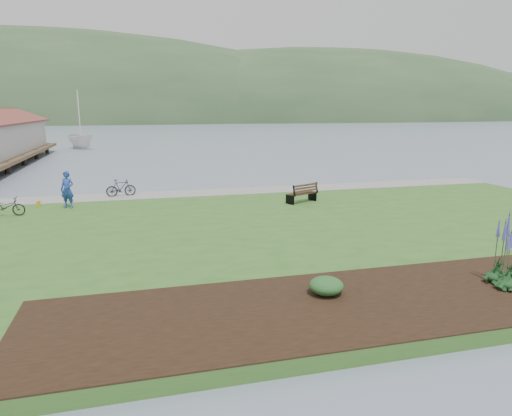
{
  "coord_description": "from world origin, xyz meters",
  "views": [
    {
      "loc": [
        -5.9,
        -19.9,
        5.37
      ],
      "look_at": [
        -1.23,
        -1.91,
        1.3
      ],
      "focal_mm": 32.0,
      "sensor_mm": 36.0,
      "label": 1
    }
  ],
  "objects": [
    {
      "name": "shrub_0",
      "position": [
        -1.14,
        -9.15,
        0.67
      ],
      "size": [
        0.94,
        0.94,
        0.47
      ],
      "primitive_type": "ellipsoid",
      "color": "#1E4C21",
      "rests_on": "garden_bed"
    },
    {
      "name": "far_hillside",
      "position": [
        20.0,
        170.0,
        0.0
      ],
      "size": [
        580.0,
        80.0,
        38.0
      ],
      "primitive_type": null,
      "color": "#2D4A29",
      "rests_on": "ground"
    },
    {
      "name": "bicycle_b",
      "position": [
        -6.94,
        7.04,
        0.9
      ],
      "size": [
        0.7,
        1.7,
        1.0
      ],
      "primitive_type": "imported",
      "rotation": [
        0.0,
        0.0,
        1.71
      ],
      "color": "black",
      "rests_on": "lawn"
    },
    {
      "name": "pannier",
      "position": [
        -11.0,
        5.22,
        0.55
      ],
      "size": [
        0.23,
        0.31,
        0.3
      ],
      "primitive_type": "cube",
      "rotation": [
        0.0,
        0.0,
        0.18
      ],
      "color": "#C08916",
      "rests_on": "lawn"
    },
    {
      "name": "garden_bed",
      "position": [
        3.0,
        -9.8,
        0.42
      ],
      "size": [
        24.0,
        4.4,
        0.04
      ],
      "primitive_type": "cube",
      "color": "black",
      "rests_on": "lawn"
    },
    {
      "name": "echium_0",
      "position": [
        3.95,
        -10.09,
        1.21
      ],
      "size": [
        0.62,
        0.62,
        1.92
      ],
      "color": "#133518",
      "rests_on": "garden_bed"
    },
    {
      "name": "lawn",
      "position": [
        0.0,
        -2.0,
        0.2
      ],
      "size": [
        34.0,
        20.0,
        0.4
      ],
      "primitive_type": "cube",
      "color": "#2E5B20",
      "rests_on": "ground"
    },
    {
      "name": "ground",
      "position": [
        0.0,
        0.0,
        0.0
      ],
      "size": [
        600.0,
        600.0,
        0.0
      ],
      "primitive_type": "plane",
      "color": "slate",
      "rests_on": "ground"
    },
    {
      "name": "sailboat",
      "position": [
        -13.16,
        45.78,
        0.0
      ],
      "size": [
        13.01,
        13.06,
        24.66
      ],
      "primitive_type": "imported",
      "rotation": [
        0.0,
        0.0,
        0.57
      ],
      "color": "silver",
      "rests_on": "ground"
    },
    {
      "name": "echium_1",
      "position": [
        4.01,
        -9.56,
        1.34
      ],
      "size": [
        0.62,
        0.62,
        2.34
      ],
      "color": "#133518",
      "rests_on": "garden_bed"
    },
    {
      "name": "bicycle_a",
      "position": [
        -12.04,
        3.29,
        0.84
      ],
      "size": [
        0.65,
        1.72,
        0.89
      ],
      "primitive_type": "imported",
      "rotation": [
        0.0,
        0.0,
        1.54
      ],
      "color": "black",
      "rests_on": "lawn"
    },
    {
      "name": "person",
      "position": [
        -9.44,
        4.48,
        1.51
      ],
      "size": [
        0.96,
        0.83,
        2.22
      ],
      "primitive_type": "imported",
      "rotation": [
        0.0,
        0.0,
        -0.41
      ],
      "color": "#22429F",
      "rests_on": "lawn"
    },
    {
      "name": "shoreline_path",
      "position": [
        0.0,
        6.9,
        0.42
      ],
      "size": [
        34.0,
        2.2,
        0.03
      ],
      "primitive_type": "cube",
      "color": "gray",
      "rests_on": "lawn"
    },
    {
      "name": "park_bench",
      "position": [
        2.59,
        2.76,
        0.94
      ],
      "size": [
        1.87,
        1.36,
        1.08
      ],
      "rotation": [
        0.0,
        0.0,
        0.42
      ],
      "color": "#322213",
      "rests_on": "lawn"
    }
  ]
}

